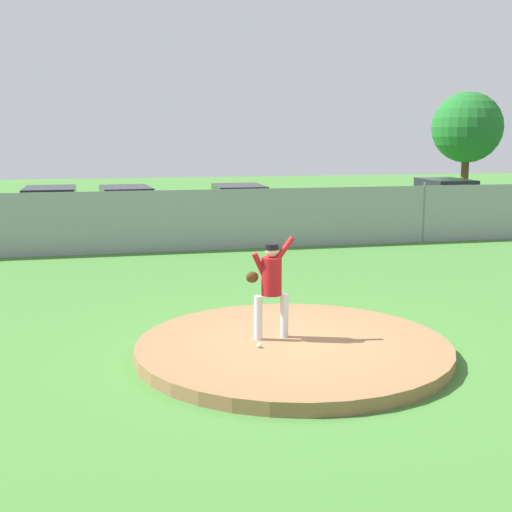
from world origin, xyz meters
TOP-DOWN VIEW (x-y plane):
  - ground_plane at (0.00, 6.00)m, footprint 80.00×80.00m
  - asphalt_strip at (0.00, 14.50)m, footprint 44.00×7.00m
  - pitchers_mound at (0.00, 0.00)m, footprint 4.92×4.92m
  - pitcher_youth at (-0.29, 0.27)m, footprint 0.78×0.32m
  - baseball at (-0.58, -0.17)m, footprint 0.07×0.07m
  - chainlink_fence at (0.00, 10.00)m, footprint 36.05×0.07m
  - parked_car_navy at (2.01, 14.12)m, footprint 2.05×4.46m
  - parked_car_slate at (-4.56, 14.55)m, footprint 1.94×4.66m
  - parked_car_champagne at (-2.01, 14.10)m, footprint 2.10×4.62m
  - parked_car_silver at (10.62, 14.98)m, footprint 1.99×4.69m
  - traffic_cone_orange at (0.45, 11.79)m, footprint 0.40×0.40m
  - tree_broad_left at (15.79, 22.53)m, footprint 3.64×3.64m

SIDE VIEW (x-z plane):
  - ground_plane at x=0.00m, z-range 0.00..0.00m
  - asphalt_strip at x=0.00m, z-range 0.00..0.01m
  - pitchers_mound at x=0.00m, z-range 0.00..0.20m
  - baseball at x=-0.58m, z-range 0.20..0.27m
  - traffic_cone_orange at x=0.45m, z-range -0.01..0.54m
  - parked_car_navy at x=2.01m, z-range -0.03..1.60m
  - parked_car_champagne at x=-2.01m, z-range -0.04..1.61m
  - parked_car_slate at x=-4.56m, z-range -0.03..1.60m
  - parked_car_silver at x=10.62m, z-range -0.03..1.64m
  - chainlink_fence at x=0.00m, z-range -0.05..1.86m
  - pitcher_youth at x=-0.29m, z-range 0.31..1.94m
  - tree_broad_left at x=15.79m, z-range 0.97..6.60m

